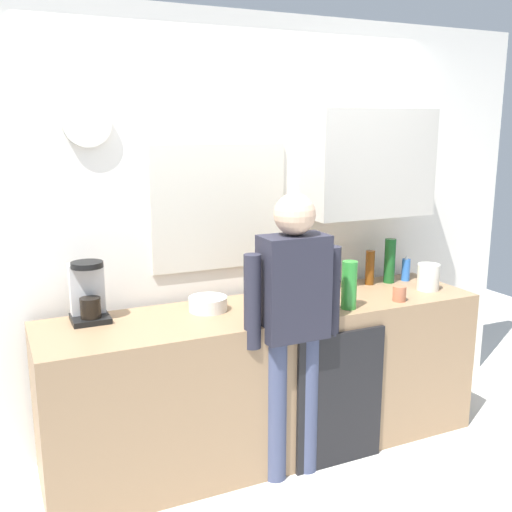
% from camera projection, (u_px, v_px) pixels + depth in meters
% --- Properties ---
extents(ground_plane, '(8.00, 8.00, 0.00)m').
position_uv_depth(ground_plane, '(291.00, 473.00, 3.35)').
color(ground_plane, silver).
extents(kitchen_counter, '(2.63, 0.64, 0.90)m').
position_uv_depth(kitchen_counter, '(268.00, 379.00, 3.52)').
color(kitchen_counter, '#937251').
rests_on(kitchen_counter, ground_plane).
extents(dishwasher_panel, '(0.56, 0.02, 0.81)m').
position_uv_depth(dishwasher_panel, '(341.00, 400.00, 3.35)').
color(dishwasher_panel, black).
rests_on(dishwasher_panel, ground_plane).
extents(back_wall_assembly, '(4.23, 0.42, 2.60)m').
position_uv_depth(back_wall_assembly, '(257.00, 219.00, 3.72)').
color(back_wall_assembly, white).
rests_on(back_wall_assembly, ground_plane).
extents(coffee_maker, '(0.20, 0.20, 0.33)m').
position_uv_depth(coffee_maker, '(88.00, 294.00, 3.17)').
color(coffee_maker, black).
rests_on(coffee_maker, kitchen_counter).
extents(bottle_amber_beer, '(0.06, 0.06, 0.23)m').
position_uv_depth(bottle_amber_beer, '(370.00, 268.00, 3.90)').
color(bottle_amber_beer, brown).
rests_on(bottle_amber_beer, kitchen_counter).
extents(bottle_red_vinegar, '(0.06, 0.06, 0.22)m').
position_uv_depth(bottle_red_vinegar, '(317.00, 282.00, 3.55)').
color(bottle_red_vinegar, maroon).
rests_on(bottle_red_vinegar, kitchen_counter).
extents(bottle_green_wine, '(0.07, 0.07, 0.30)m').
position_uv_depth(bottle_green_wine, '(390.00, 261.00, 3.94)').
color(bottle_green_wine, '#195923').
rests_on(bottle_green_wine, kitchen_counter).
extents(bottle_clear_soda, '(0.09, 0.09, 0.28)m').
position_uv_depth(bottle_clear_soda, '(349.00, 285.00, 3.37)').
color(bottle_clear_soda, '#2D8C33').
rests_on(bottle_clear_soda, kitchen_counter).
extents(cup_yellow_cup, '(0.07, 0.07, 0.08)m').
position_uv_depth(cup_yellow_cup, '(321.00, 283.00, 3.80)').
color(cup_yellow_cup, yellow).
rests_on(cup_yellow_cup, kitchen_counter).
extents(cup_terracotta_mug, '(0.08, 0.08, 0.09)m').
position_uv_depth(cup_terracotta_mug, '(399.00, 294.00, 3.54)').
color(cup_terracotta_mug, '#B26647').
rests_on(cup_terracotta_mug, kitchen_counter).
extents(cup_white_mug, '(0.08, 0.08, 0.09)m').
position_uv_depth(cup_white_mug, '(307.00, 285.00, 3.72)').
color(cup_white_mug, white).
rests_on(cup_white_mug, kitchen_counter).
extents(mixing_bowl, '(0.22, 0.22, 0.08)m').
position_uv_depth(mixing_bowl, '(208.00, 304.00, 3.35)').
color(mixing_bowl, white).
rests_on(mixing_bowl, kitchen_counter).
extents(potted_plant, '(0.15, 0.15, 0.23)m').
position_uv_depth(potted_plant, '(309.00, 291.00, 3.27)').
color(potted_plant, '#9E5638').
rests_on(potted_plant, kitchen_counter).
extents(dish_soap, '(0.06, 0.06, 0.18)m').
position_uv_depth(dish_soap, '(406.00, 269.00, 4.00)').
color(dish_soap, blue).
rests_on(dish_soap, kitchen_counter).
extents(storage_canister, '(0.14, 0.14, 0.17)m').
position_uv_depth(storage_canister, '(428.00, 277.00, 3.77)').
color(storage_canister, silver).
rests_on(storage_canister, kitchen_counter).
extents(person_at_sink, '(0.57, 0.22, 1.60)m').
position_uv_depth(person_at_sink, '(293.00, 314.00, 3.14)').
color(person_at_sink, '#3F4766').
rests_on(person_at_sink, ground_plane).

